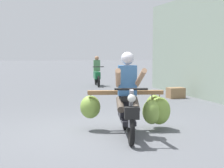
# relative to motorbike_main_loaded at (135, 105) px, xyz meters

# --- Properties ---
(ground_plane) EXTENTS (120.00, 120.00, 0.00)m
(ground_plane) POSITION_rel_motorbike_main_loaded_xyz_m (-0.71, 0.02, -0.54)
(ground_plane) COLOR #56595E
(motorbike_main_loaded) EXTENTS (1.83, 1.79, 1.58)m
(motorbike_main_loaded) POSITION_rel_motorbike_main_loaded_xyz_m (0.00, 0.00, 0.00)
(motorbike_main_loaded) COLOR black
(motorbike_main_loaded) RESTS_ON ground
(motorbike_distant_ahead_left) EXTENTS (0.51, 1.62, 1.40)m
(motorbike_distant_ahead_left) POSITION_rel_motorbike_main_loaded_xyz_m (1.55, 9.09, 0.03)
(motorbike_distant_ahead_left) COLOR black
(motorbike_distant_ahead_left) RESTS_ON ground
(produce_crate) EXTENTS (0.56, 0.40, 0.36)m
(produce_crate) POSITION_rel_motorbike_main_loaded_xyz_m (3.11, 4.23, -0.36)
(produce_crate) COLOR olive
(produce_crate) RESTS_ON ground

